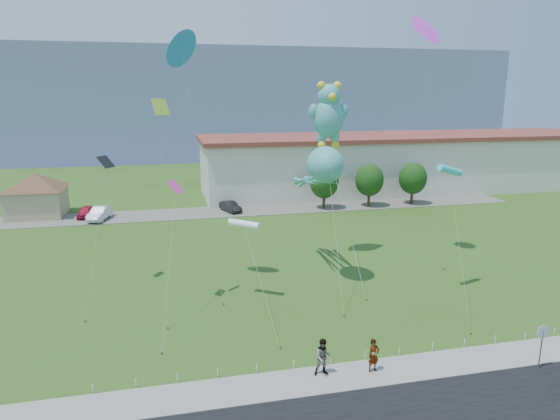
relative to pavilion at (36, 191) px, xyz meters
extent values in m
plane|color=#2E4E16|center=(24.00, -38.00, -3.02)|extent=(160.00, 160.00, 0.00)
cube|color=gray|center=(24.00, -40.75, -2.97)|extent=(80.00, 2.50, 0.10)
cube|color=#59544C|center=(24.00, -3.00, -2.99)|extent=(70.00, 6.00, 0.06)
cube|color=slate|center=(24.00, 82.00, 9.48)|extent=(160.00, 50.00, 25.00)
cube|color=tan|center=(0.00, 0.00, -1.42)|extent=(6.00, 6.00, 3.20)
pyramid|color=brown|center=(0.00, 0.00, 1.08)|extent=(9.20, 9.20, 1.80)
cube|color=beige|center=(50.00, 6.00, 0.78)|extent=(60.00, 14.00, 7.60)
cube|color=brown|center=(50.00, 6.00, 4.88)|extent=(61.00, 15.00, 0.60)
cylinder|color=slate|center=(33.50, -42.20, -1.92)|extent=(0.07, 0.07, 2.20)
cylinder|color=red|center=(33.50, -42.20, -0.92)|extent=(0.76, 0.04, 0.76)
cylinder|color=white|center=(33.50, -42.22, -0.92)|extent=(0.80, 0.02, 0.80)
cylinder|color=white|center=(11.00, -39.30, -2.77)|extent=(0.05, 0.05, 0.50)
cylinder|color=white|center=(13.00, -39.30, -2.77)|extent=(0.05, 0.05, 0.50)
cylinder|color=white|center=(15.00, -39.30, -2.77)|extent=(0.05, 0.05, 0.50)
cylinder|color=white|center=(17.00, -39.30, -2.77)|extent=(0.05, 0.05, 0.50)
cylinder|color=white|center=(19.00, -39.30, -2.77)|extent=(0.05, 0.05, 0.50)
cylinder|color=white|center=(21.00, -39.30, -2.77)|extent=(0.05, 0.05, 0.50)
cylinder|color=white|center=(23.00, -39.30, -2.77)|extent=(0.05, 0.05, 0.50)
cylinder|color=white|center=(25.00, -39.30, -2.77)|extent=(0.05, 0.05, 0.50)
cylinder|color=white|center=(27.00, -39.30, -2.77)|extent=(0.05, 0.05, 0.50)
cylinder|color=white|center=(29.00, -39.30, -2.77)|extent=(0.05, 0.05, 0.50)
cylinder|color=white|center=(31.00, -39.30, -2.77)|extent=(0.05, 0.05, 0.50)
cylinder|color=white|center=(33.00, -39.30, -2.77)|extent=(0.05, 0.05, 0.50)
cylinder|color=white|center=(35.00, -39.30, -2.77)|extent=(0.05, 0.05, 0.50)
cylinder|color=white|center=(37.00, -39.30, -2.77)|extent=(0.05, 0.05, 0.50)
cylinder|color=#3F2B19|center=(34.00, -4.00, -1.92)|extent=(0.36, 0.36, 2.20)
ellipsoid|color=#14380F|center=(34.00, -4.00, 0.38)|extent=(3.60, 3.60, 4.14)
cylinder|color=#3F2B19|center=(40.00, -4.00, -1.92)|extent=(0.36, 0.36, 2.20)
ellipsoid|color=#14380F|center=(40.00, -4.00, 0.38)|extent=(3.60, 3.60, 4.14)
cylinder|color=#3F2B19|center=(46.00, -4.00, -1.92)|extent=(0.36, 0.36, 2.20)
ellipsoid|color=#14380F|center=(46.00, -4.00, 0.38)|extent=(3.60, 3.60, 4.14)
imported|color=gray|center=(24.86, -40.62, -2.04)|extent=(0.72, 0.54, 1.76)
imported|color=gray|center=(22.26, -40.36, -1.95)|extent=(0.99, 0.80, 1.94)
imported|color=#A5142E|center=(5.66, -2.18, -2.33)|extent=(1.95, 3.89, 1.27)
imported|color=silver|center=(7.35, -3.86, -2.22)|extent=(2.65, 4.75, 1.48)
imported|color=black|center=(22.36, -3.15, -2.34)|extent=(2.53, 4.01, 1.25)
ellipsoid|color=teal|center=(26.33, -27.66, 6.01)|extent=(2.63, 3.42, 2.63)
sphere|color=white|center=(25.86, -28.69, 6.29)|extent=(0.41, 0.41, 0.41)
sphere|color=white|center=(26.80, -28.69, 6.29)|extent=(0.41, 0.41, 0.41)
cylinder|color=slate|center=(25.71, -34.04, -2.94)|extent=(0.10, 0.10, 0.16)
cylinder|color=gray|center=(26.02, -31.35, 1.17)|extent=(0.65, 5.40, 8.09)
ellipsoid|color=teal|center=(28.51, -21.59, 8.99)|extent=(2.60, 2.21, 3.25)
sphere|color=teal|center=(28.51, -21.59, 10.89)|extent=(1.90, 1.90, 1.90)
sphere|color=yellow|center=(27.81, -21.59, 11.69)|extent=(0.70, 0.70, 0.70)
sphere|color=yellow|center=(29.21, -21.59, 11.69)|extent=(0.70, 0.70, 0.70)
sphere|color=yellow|center=(28.51, -22.39, 10.79)|extent=(0.70, 0.70, 0.70)
ellipsoid|color=teal|center=(27.21, -21.59, 9.59)|extent=(0.90, 0.64, 1.26)
ellipsoid|color=teal|center=(29.81, -21.59, 9.59)|extent=(0.90, 0.64, 1.26)
ellipsoid|color=teal|center=(27.91, -21.59, 7.50)|extent=(0.80, 0.70, 1.30)
ellipsoid|color=teal|center=(29.11, -21.59, 7.50)|extent=(0.80, 0.70, 1.30)
sphere|color=yellow|center=(27.91, -21.79, 6.80)|extent=(0.70, 0.70, 0.70)
sphere|color=yellow|center=(29.11, -21.79, 6.80)|extent=(0.70, 0.70, 0.70)
cylinder|color=slate|center=(28.13, -31.95, -2.94)|extent=(0.10, 0.10, 0.16)
cylinder|color=gray|center=(28.32, -26.77, 1.87)|extent=(0.41, 10.37, 9.48)
cone|color=#C332C9|center=(35.72, -23.88, 16.03)|extent=(1.80, 1.33, 1.33)
cylinder|color=slate|center=(36.69, -27.53, -2.94)|extent=(0.10, 0.10, 0.16)
cylinder|color=gray|center=(36.20, -25.70, 6.49)|extent=(1.00, 3.68, 18.70)
cube|color=black|center=(10.75, -24.35, 6.23)|extent=(1.29, 1.29, 0.86)
cylinder|color=slate|center=(9.50, -31.13, -2.94)|extent=(0.10, 0.10, 0.16)
cylinder|color=gray|center=(10.13, -27.74, 1.58)|extent=(1.27, 6.80, 8.91)
cube|color=#D52F8D|center=(15.52, -29.08, 5.05)|extent=(1.29, 1.29, 0.86)
cylinder|color=slate|center=(14.20, -36.28, -2.94)|extent=(0.10, 0.10, 0.16)
cylinder|color=gray|center=(14.86, -32.68, 1.00)|extent=(1.34, 7.23, 7.74)
cone|color=#287EE4|center=(16.39, -25.91, 14.03)|extent=(1.80, 1.33, 1.33)
cylinder|color=slate|center=(18.32, -30.48, -2.94)|extent=(0.10, 0.10, 0.16)
cylinder|color=gray|center=(17.35, -28.19, 5.48)|extent=(1.95, 4.59, 16.70)
cube|color=#ABD331|center=(14.83, -29.04, 10.22)|extent=(1.29, 1.29, 0.86)
cylinder|color=slate|center=(14.56, -33.21, -2.94)|extent=(0.10, 0.10, 0.16)
cylinder|color=gray|center=(14.70, -31.12, 3.58)|extent=(0.29, 4.20, 12.89)
cylinder|color=white|center=(19.97, -29.54, 2.36)|extent=(0.50, 2.25, 0.87)
cylinder|color=slate|center=(20.75, -37.17, -2.94)|extent=(0.10, 0.10, 0.16)
cylinder|color=gray|center=(20.36, -33.35, -0.35)|extent=(0.81, 7.65, 5.04)
cylinder|color=#33D0E7|center=(34.21, -31.30, 5.85)|extent=(0.50, 2.25, 0.87)
cylinder|color=slate|center=(32.26, -38.06, -2.94)|extent=(0.10, 0.10, 0.16)
cylinder|color=gray|center=(33.23, -34.68, 1.39)|extent=(1.98, 6.78, 8.53)
camera|label=1|loc=(14.98, -62.13, 11.04)|focal=32.00mm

